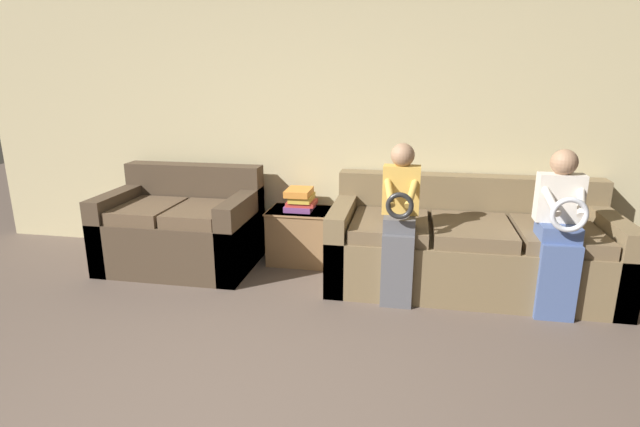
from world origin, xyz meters
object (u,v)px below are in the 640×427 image
(book_stack, at_px, (300,200))
(child_right_seated, at_px, (560,226))
(couch_main, at_px, (468,248))
(child_left_seated, at_px, (400,216))
(couch_side, at_px, (182,230))
(side_shelf, at_px, (301,235))

(book_stack, bearing_deg, child_right_seated, -18.01)
(child_right_seated, height_order, book_stack, child_right_seated)
(couch_main, xyz_separation_m, child_left_seated, (-0.56, -0.41, 0.36))
(couch_side, bearing_deg, child_left_seated, -11.38)
(couch_main, xyz_separation_m, couch_side, (-2.53, -0.02, 0.01))
(side_shelf, bearing_deg, couch_side, -165.90)
(child_left_seated, bearing_deg, couch_side, 168.62)
(book_stack, bearing_deg, couch_main, -9.43)
(couch_main, distance_m, couch_side, 2.53)
(child_right_seated, distance_m, side_shelf, 2.18)
(couch_main, xyz_separation_m, child_right_seated, (0.56, -0.42, 0.35))
(side_shelf, bearing_deg, couch_main, -9.43)
(child_right_seated, bearing_deg, couch_side, 172.64)
(couch_side, xyz_separation_m, side_shelf, (1.05, 0.26, -0.07))
(couch_main, bearing_deg, side_shelf, 170.57)
(child_left_seated, distance_m, side_shelf, 1.20)
(couch_main, xyz_separation_m, book_stack, (-1.48, 0.25, 0.28))
(side_shelf, xyz_separation_m, book_stack, (-0.00, 0.00, 0.34))
(child_left_seated, xyz_separation_m, child_right_seated, (1.13, -0.00, -0.01))
(couch_main, distance_m, side_shelf, 1.50)
(child_right_seated, bearing_deg, side_shelf, 161.99)
(couch_side, relative_size, book_stack, 4.24)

